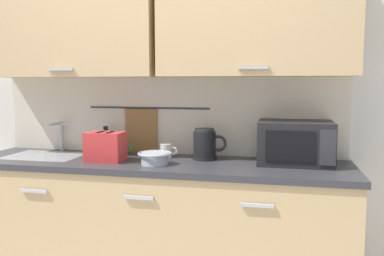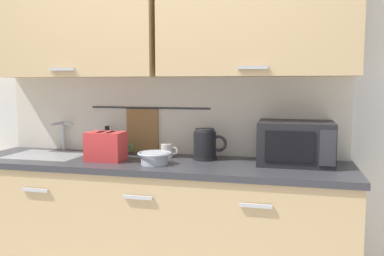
{
  "view_description": "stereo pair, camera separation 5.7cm",
  "coord_description": "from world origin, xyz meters",
  "px_view_note": "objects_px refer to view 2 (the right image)",
  "views": [
    {
      "loc": [
        0.8,
        -2.19,
        1.4
      ],
      "look_at": [
        0.24,
        0.33,
        1.12
      ],
      "focal_mm": 37.69,
      "sensor_mm": 36.0,
      "label": 1
    },
    {
      "loc": [
        0.86,
        -2.17,
        1.4
      ],
      "look_at": [
        0.24,
        0.33,
        1.12
      ],
      "focal_mm": 37.69,
      "sensor_mm": 36.0,
      "label": 2
    }
  ],
  "objects_px": {
    "mixing_bowl": "(155,157)",
    "mug_by_kettle": "(167,151)",
    "dish_soap_bottle": "(107,141)",
    "microwave": "(295,143)",
    "toaster": "(106,146)",
    "mug_near_sink": "(123,148)",
    "electric_kettle": "(205,145)"
  },
  "relations": [
    {
      "from": "microwave",
      "to": "toaster",
      "type": "relative_size",
      "value": 1.8
    },
    {
      "from": "dish_soap_bottle",
      "to": "mug_near_sink",
      "type": "distance_m",
      "value": 0.16
    },
    {
      "from": "electric_kettle",
      "to": "dish_soap_bottle",
      "type": "bearing_deg",
      "value": 172.03
    },
    {
      "from": "microwave",
      "to": "dish_soap_bottle",
      "type": "relative_size",
      "value": 2.35
    },
    {
      "from": "electric_kettle",
      "to": "mug_near_sink",
      "type": "bearing_deg",
      "value": 174.57
    },
    {
      "from": "dish_soap_bottle",
      "to": "electric_kettle",
      "type": "bearing_deg",
      "value": -7.97
    },
    {
      "from": "mug_near_sink",
      "to": "mug_by_kettle",
      "type": "bearing_deg",
      "value": -8.33
    },
    {
      "from": "microwave",
      "to": "mixing_bowl",
      "type": "bearing_deg",
      "value": -165.76
    },
    {
      "from": "toaster",
      "to": "mug_near_sink",
      "type": "bearing_deg",
      "value": 87.31
    },
    {
      "from": "microwave",
      "to": "toaster",
      "type": "distance_m",
      "value": 1.22
    },
    {
      "from": "microwave",
      "to": "mug_near_sink",
      "type": "distance_m",
      "value": 1.2
    },
    {
      "from": "mug_near_sink",
      "to": "toaster",
      "type": "bearing_deg",
      "value": -92.69
    },
    {
      "from": "mixing_bowl",
      "to": "microwave",
      "type": "bearing_deg",
      "value": 14.24
    },
    {
      "from": "mug_near_sink",
      "to": "microwave",
      "type": "bearing_deg",
      "value": -3.48
    },
    {
      "from": "microwave",
      "to": "mug_near_sink",
      "type": "bearing_deg",
      "value": 176.52
    },
    {
      "from": "dish_soap_bottle",
      "to": "mug_by_kettle",
      "type": "bearing_deg",
      "value": -11.37
    },
    {
      "from": "mixing_bowl",
      "to": "mug_by_kettle",
      "type": "distance_m",
      "value": 0.24
    },
    {
      "from": "mug_near_sink",
      "to": "toaster",
      "type": "xyz_separation_m",
      "value": [
        -0.01,
        -0.25,
        0.05
      ]
    },
    {
      "from": "mixing_bowl",
      "to": "mug_by_kettle",
      "type": "height_order",
      "value": "mug_by_kettle"
    },
    {
      "from": "mixing_bowl",
      "to": "dish_soap_bottle",
      "type": "bearing_deg",
      "value": 144.98
    },
    {
      "from": "microwave",
      "to": "mug_by_kettle",
      "type": "xyz_separation_m",
      "value": [
        -0.85,
        0.02,
        -0.09
      ]
    },
    {
      "from": "mug_near_sink",
      "to": "mixing_bowl",
      "type": "bearing_deg",
      "value": -40.6
    },
    {
      "from": "microwave",
      "to": "mixing_bowl",
      "type": "relative_size",
      "value": 2.15
    },
    {
      "from": "electric_kettle",
      "to": "mug_by_kettle",
      "type": "height_order",
      "value": "electric_kettle"
    },
    {
      "from": "electric_kettle",
      "to": "mixing_bowl",
      "type": "xyz_separation_m",
      "value": [
        -0.28,
        -0.23,
        -0.06
      ]
    },
    {
      "from": "microwave",
      "to": "dish_soap_bottle",
      "type": "distance_m",
      "value": 1.35
    },
    {
      "from": "mug_near_sink",
      "to": "toaster",
      "type": "relative_size",
      "value": 0.47
    },
    {
      "from": "toaster",
      "to": "microwave",
      "type": "bearing_deg",
      "value": 8.21
    },
    {
      "from": "mixing_bowl",
      "to": "electric_kettle",
      "type": "bearing_deg",
      "value": 39.83
    },
    {
      "from": "microwave",
      "to": "electric_kettle",
      "type": "height_order",
      "value": "microwave"
    },
    {
      "from": "electric_kettle",
      "to": "dish_soap_bottle",
      "type": "height_order",
      "value": "electric_kettle"
    },
    {
      "from": "microwave",
      "to": "mug_by_kettle",
      "type": "relative_size",
      "value": 3.83
    }
  ]
}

